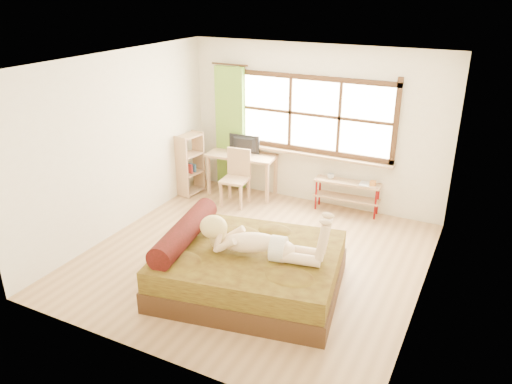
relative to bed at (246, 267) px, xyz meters
The scene contains 18 objects.
floor 0.81m from the bed, 109.46° to the left, with size 4.50×4.50×0.00m, color #9E754C.
ceiling 2.52m from the bed, 109.46° to the left, with size 4.50×4.50×0.00m, color white.
wall_back 3.15m from the bed, 94.83° to the left, with size 4.50×4.50×0.00m, color silver.
wall_front 1.88m from the bed, 99.21° to the right, with size 4.50×4.50×0.00m, color silver.
wall_left 2.80m from the bed, 164.20° to the left, with size 4.50×4.50×0.00m, color silver.
wall_right 2.37m from the bed, 19.48° to the left, with size 4.50×4.50×0.00m, color silver.
window 3.18m from the bed, 94.88° to the left, with size 2.80×0.16×1.46m.
curtain 3.47m from the bed, 122.39° to the left, with size 0.55×0.10×2.20m, color #457E22.
bed is the anchor object (origin of this frame).
woman 0.62m from the bed, 11.17° to the right, with size 1.54×0.44×0.66m, color beige, non-canonical shape.
kitten 0.78m from the bed, behind, with size 0.33×0.13×0.26m, color black, non-canonical shape.
desk 3.06m from the bed, 119.02° to the left, with size 1.27×0.68×0.77m.
monitor 3.15m from the bed, 118.56° to the left, with size 0.57×0.07×0.33m, color black.
chair 2.69m from the bed, 121.06° to the left, with size 0.47×0.47×0.96m.
pipe_shelf 2.82m from the bed, 80.63° to the left, with size 1.10×0.34×0.62m.
cup 2.80m from the bed, 86.97° to the left, with size 0.11×0.11×0.09m, color gray.
book 2.86m from the bed, 76.88° to the left, with size 0.17×0.23×0.02m, color gray.
bookshelf 3.28m from the bed, 135.54° to the left, with size 0.34×0.52×1.11m.
Camera 1 is at (2.78, -5.44, 3.59)m, focal length 35.00 mm.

